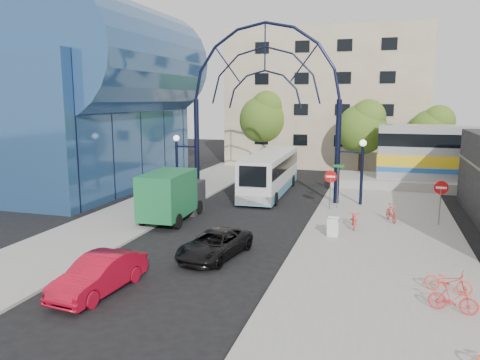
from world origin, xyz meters
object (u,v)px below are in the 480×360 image
(gateway_arch, at_px, (265,76))
(do_not_enter_sign, at_px, (441,192))
(tree_north_a, at_px, (363,126))
(bike_near_b, at_px, (391,213))
(stop_sign, at_px, (330,180))
(bike_far_b, at_px, (453,299))
(green_truck, at_px, (173,195))
(black_suv, at_px, (215,244))
(tree_north_c, at_px, (433,130))
(red_sedan, at_px, (99,274))
(street_name_sign, at_px, (338,177))
(bike_near_a, at_px, (354,219))
(sandwich_board, at_px, (333,225))
(tree_north_b, at_px, (265,116))
(bike_far_a, at_px, (448,281))
(city_bus, at_px, (270,173))

(gateway_arch, bearing_deg, do_not_enter_sign, -19.99)
(tree_north_a, relative_size, bike_near_b, 4.26)
(stop_sign, bearing_deg, bike_far_b, -68.06)
(do_not_enter_sign, height_order, green_truck, green_truck)
(stop_sign, xyz_separation_m, bike_near_b, (3.67, -1.97, -1.38))
(gateway_arch, xyz_separation_m, black_suv, (0.82, -12.36, -7.95))
(stop_sign, xyz_separation_m, tree_north_c, (7.32, 15.93, 2.28))
(tree_north_c, height_order, red_sedan, tree_north_c)
(gateway_arch, xyz_separation_m, street_name_sign, (5.20, -1.40, -6.43))
(do_not_enter_sign, xyz_separation_m, green_truck, (-14.79, -2.80, -0.51))
(black_suv, relative_size, red_sedan, 1.04)
(black_suv, distance_m, bike_near_a, 8.60)
(street_name_sign, relative_size, bike_near_b, 1.70)
(sandwich_board, xyz_separation_m, tree_north_b, (-9.48, 23.95, 4.52))
(tree_north_a, xyz_separation_m, tree_north_c, (6.00, 2.00, -0.33))
(tree_north_b, xyz_separation_m, bike_far_a, (14.17, -29.75, -4.72))
(red_sedan, xyz_separation_m, bike_far_a, (12.19, 3.40, -0.14))
(sandwich_board, height_order, city_bus, city_bus)
(tree_north_a, bearing_deg, bike_near_a, -88.71)
(tree_north_b, relative_size, bike_far_b, 5.19)
(black_suv, height_order, bike_far_a, black_suv)
(sandwich_board, bearing_deg, tree_north_b, 111.59)
(tree_north_b, bearing_deg, bike_far_b, -65.81)
(stop_sign, height_order, green_truck, green_truck)
(tree_north_c, xyz_separation_m, bike_near_a, (-5.60, -19.85, -3.67))
(tree_north_c, bearing_deg, bike_near_b, -101.53)
(tree_north_b, bearing_deg, gateway_arch, -76.32)
(bike_far_b, bearing_deg, city_bus, 41.59)
(bike_far_a, bearing_deg, do_not_enter_sign, 10.01)
(gateway_arch, distance_m, black_suv, 14.72)
(street_name_sign, relative_size, tree_north_b, 0.35)
(bike_near_a, distance_m, bike_near_b, 2.76)
(red_sedan, bearing_deg, bike_near_a, 58.86)
(tree_north_c, xyz_separation_m, green_truck, (-15.91, -20.73, -2.81))
(stop_sign, height_order, bike_far_a, stop_sign)
(gateway_arch, bearing_deg, black_suv, -86.20)
(sandwich_board, bearing_deg, street_name_sign, 93.46)
(bike_far_a, bearing_deg, bike_near_b, 24.60)
(stop_sign, xyz_separation_m, sandwich_board, (0.80, -6.02, -1.25))
(sandwich_board, xyz_separation_m, tree_north_a, (0.52, 19.95, 3.86))
(gateway_arch, relative_size, green_truck, 2.31)
(green_truck, relative_size, black_suv, 1.36)
(gateway_arch, bearing_deg, sandwich_board, -55.09)
(city_bus, bearing_deg, bike_far_b, -61.62)
(street_name_sign, xyz_separation_m, red_sedan, (-7.10, -15.83, -1.44))
(stop_sign, relative_size, black_suv, 0.58)
(green_truck, bearing_deg, do_not_enter_sign, 8.26)
(street_name_sign, distance_m, bike_far_a, 13.53)
(do_not_enter_sign, height_order, bike_near_a, do_not_enter_sign)
(gateway_arch, xyz_separation_m, tree_north_c, (12.12, 13.93, -4.28))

